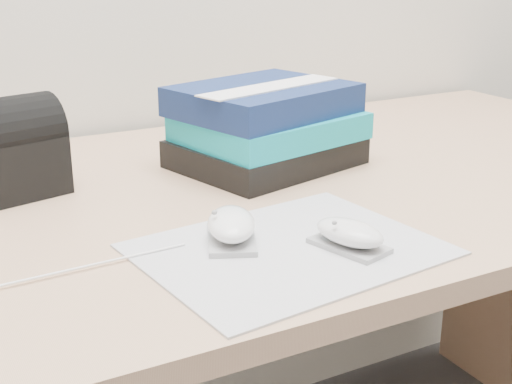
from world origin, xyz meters
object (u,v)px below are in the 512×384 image
mouse_rear (231,226)px  pouch (6,149)px  mouse_front (349,235)px  book_stack (266,126)px  desk (249,301)px

mouse_rear → pouch: 0.37m
mouse_front → pouch: bearing=128.6°
mouse_front → book_stack: book_stack is taller
mouse_front → book_stack: bearing=76.6°
mouse_rear → desk: bearing=58.2°
desk → book_stack: bearing=14.2°
desk → mouse_rear: bearing=-121.8°
desk → book_stack: (0.04, 0.01, 0.30)m
mouse_front → pouch: pouch is taller
desk → mouse_front: size_ratio=15.75×
desk → mouse_rear: mouse_rear is taller
pouch → book_stack: bearing=-6.1°
desk → pouch: bearing=171.8°
book_stack → pouch: (-0.40, 0.04, 0.00)m
mouse_rear → mouse_front: (0.11, -0.08, -0.00)m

